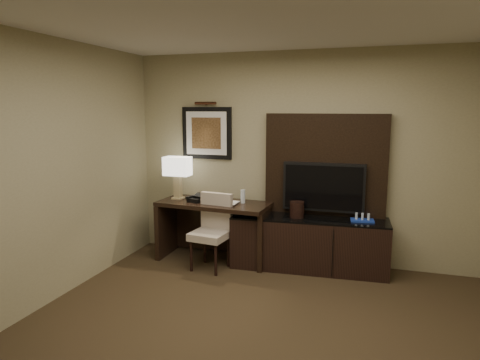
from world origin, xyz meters
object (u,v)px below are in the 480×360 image
at_px(desk_phone, 196,198).
at_px(ice_bucket, 297,209).
at_px(table_lamp, 178,178).
at_px(water_bottle, 243,196).
at_px(credenza, 309,243).
at_px(desk, 214,231).
at_px(desk_chair, 210,234).
at_px(minibar_tray, 362,217).
at_px(tv, 324,187).

relative_size(desk_phone, ice_bucket, 0.95).
relative_size(table_lamp, ice_bucket, 2.83).
xyz_separation_m(water_bottle, ice_bucket, (0.71, -0.05, -0.11)).
xyz_separation_m(credenza, table_lamp, (-1.77, -0.00, 0.73)).
relative_size(desk, credenza, 0.76).
xyz_separation_m(desk_chair, minibar_tray, (1.79, 0.40, 0.26)).
bearing_deg(tv, desk_chair, -158.11).
xyz_separation_m(credenza, minibar_tray, (0.63, 0.02, 0.38)).
height_order(water_bottle, ice_bucket, water_bottle).
relative_size(credenza, tv, 1.90).
height_order(credenza, ice_bucket, ice_bucket).
distance_m(desk, desk_chair, 0.35).
relative_size(tv, desk_phone, 5.36).
height_order(desk, tv, tv).
height_order(ice_bucket, minibar_tray, ice_bucket).
bearing_deg(water_bottle, credenza, -0.72).
height_order(table_lamp, ice_bucket, table_lamp).
height_order(tv, ice_bucket, tv).
distance_m(credenza, tv, 0.72).
xyz_separation_m(desk, tv, (1.38, 0.19, 0.63)).
bearing_deg(tv, desk, -172.17).
distance_m(desk_chair, ice_bucket, 1.12).
bearing_deg(credenza, desk, 178.77).
distance_m(desk, minibar_tray, 1.89).
xyz_separation_m(desk_chair, desk_phone, (-0.30, 0.29, 0.38)).
relative_size(tv, table_lamp, 1.79).
bearing_deg(desk_chair, desk, 109.15).
bearing_deg(desk_phone, credenza, 20.81).
height_order(desk, water_bottle, water_bottle).
xyz_separation_m(tv, desk_phone, (-1.61, -0.24, -0.20)).
bearing_deg(desk_phone, minibar_tray, 20.14).
height_order(tv, desk_chair, tv).
height_order(desk_chair, water_bottle, water_bottle).
bearing_deg(water_bottle, ice_bucket, -3.65).
bearing_deg(desk_chair, tv, 29.16).
xyz_separation_m(desk, ice_bucket, (1.09, 0.02, 0.37)).
distance_m(desk, water_bottle, 0.61).
height_order(desk, credenza, desk).
bearing_deg(desk_chair, table_lamp, 154.90).
bearing_deg(desk, credenza, 6.17).
bearing_deg(ice_bucket, credenza, 12.78).
xyz_separation_m(desk, water_bottle, (0.38, 0.06, 0.48)).
bearing_deg(tv, credenza, -135.74).
bearing_deg(minibar_tray, desk_phone, -176.93).
bearing_deg(credenza, desk_chair, -165.21).
xyz_separation_m(desk_phone, minibar_tray, (2.10, 0.11, -0.12)).
bearing_deg(minibar_tray, credenza, -178.51).
distance_m(tv, table_lamp, 1.92).
height_order(desk, desk_chair, desk_chair).
relative_size(desk_chair, desk_phone, 4.75).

